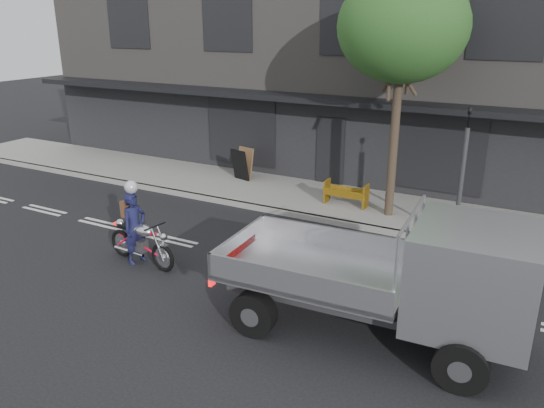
{
  "coord_description": "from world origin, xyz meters",
  "views": [
    {
      "loc": [
        6.03,
        -10.03,
        5.48
      ],
      "look_at": [
        0.37,
        0.5,
        1.3
      ],
      "focal_mm": 35.0,
      "sensor_mm": 36.0,
      "label": 1
    }
  ],
  "objects_px": {
    "street_tree": "(403,27)",
    "construction_barrier": "(344,195)",
    "rider": "(135,228)",
    "traffic_light_pole": "(461,182)",
    "flatbed_ute": "(440,276)",
    "motorcycle": "(141,241)",
    "sandwich_board": "(240,165)"
  },
  "relations": [
    {
      "from": "rider",
      "to": "construction_barrier",
      "type": "bearing_deg",
      "value": -21.45
    },
    {
      "from": "traffic_light_pole",
      "to": "construction_barrier",
      "type": "relative_size",
      "value": 2.63
    },
    {
      "from": "construction_barrier",
      "to": "motorcycle",
      "type": "bearing_deg",
      "value": -117.41
    },
    {
      "from": "motorcycle",
      "to": "flatbed_ute",
      "type": "bearing_deg",
      "value": 5.0
    },
    {
      "from": "traffic_light_pole",
      "to": "construction_barrier",
      "type": "xyz_separation_m",
      "value": [
        -3.38,
        0.85,
        -1.13
      ]
    },
    {
      "from": "street_tree",
      "to": "construction_barrier",
      "type": "xyz_separation_m",
      "value": [
        -1.38,
        -0.0,
        -4.75
      ]
    },
    {
      "from": "flatbed_ute",
      "to": "rider",
      "type": "bearing_deg",
      "value": 175.11
    },
    {
      "from": "flatbed_ute",
      "to": "construction_barrier",
      "type": "height_order",
      "value": "flatbed_ute"
    },
    {
      "from": "street_tree",
      "to": "traffic_light_pole",
      "type": "distance_m",
      "value": 4.23
    },
    {
      "from": "flatbed_ute",
      "to": "construction_barrier",
      "type": "distance_m",
      "value": 7.12
    },
    {
      "from": "traffic_light_pole",
      "to": "flatbed_ute",
      "type": "xyz_separation_m",
      "value": [
        0.54,
        -5.02,
        -0.24
      ]
    },
    {
      "from": "street_tree",
      "to": "construction_barrier",
      "type": "relative_size",
      "value": 5.07
    },
    {
      "from": "motorcycle",
      "to": "sandwich_board",
      "type": "relative_size",
      "value": 1.94
    },
    {
      "from": "street_tree",
      "to": "flatbed_ute",
      "type": "xyz_separation_m",
      "value": [
        2.54,
        -5.87,
        -3.87
      ]
    },
    {
      "from": "traffic_light_pole",
      "to": "motorcycle",
      "type": "xyz_separation_m",
      "value": [
        -6.29,
        -4.76,
        -1.09
      ]
    },
    {
      "from": "flatbed_ute",
      "to": "sandwich_board",
      "type": "height_order",
      "value": "flatbed_ute"
    },
    {
      "from": "street_tree",
      "to": "motorcycle",
      "type": "xyz_separation_m",
      "value": [
        -4.29,
        -5.61,
        -4.72
      ]
    },
    {
      "from": "street_tree",
      "to": "sandwich_board",
      "type": "height_order",
      "value": "street_tree"
    },
    {
      "from": "rider",
      "to": "street_tree",
      "type": "bearing_deg",
      "value": -31.21
    },
    {
      "from": "rider",
      "to": "construction_barrier",
      "type": "distance_m",
      "value": 6.4
    },
    {
      "from": "traffic_light_pole",
      "to": "street_tree",
      "type": "bearing_deg",
      "value": 156.97
    },
    {
      "from": "traffic_light_pole",
      "to": "flatbed_ute",
      "type": "bearing_deg",
      "value": -83.82
    },
    {
      "from": "street_tree",
      "to": "rider",
      "type": "distance_m",
      "value": 8.41
    },
    {
      "from": "rider",
      "to": "sandwich_board",
      "type": "bearing_deg",
      "value": 17.01
    },
    {
      "from": "construction_barrier",
      "to": "sandwich_board",
      "type": "height_order",
      "value": "sandwich_board"
    },
    {
      "from": "traffic_light_pole",
      "to": "rider",
      "type": "height_order",
      "value": "traffic_light_pole"
    },
    {
      "from": "motorcycle",
      "to": "flatbed_ute",
      "type": "xyz_separation_m",
      "value": [
        6.84,
        -0.26,
        0.85
      ]
    },
    {
      "from": "construction_barrier",
      "to": "sandwich_board",
      "type": "distance_m",
      "value": 4.3
    },
    {
      "from": "motorcycle",
      "to": "sandwich_board",
      "type": "bearing_deg",
      "value": 108.29
    },
    {
      "from": "street_tree",
      "to": "flatbed_ute",
      "type": "bearing_deg",
      "value": -66.58
    },
    {
      "from": "sandwich_board",
      "to": "rider",
      "type": "bearing_deg",
      "value": -66.14
    },
    {
      "from": "street_tree",
      "to": "traffic_light_pole",
      "type": "relative_size",
      "value": 1.93
    }
  ]
}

